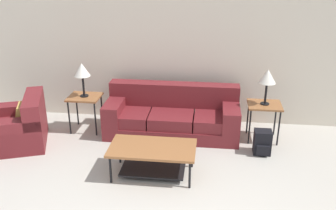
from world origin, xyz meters
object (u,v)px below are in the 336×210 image
at_px(coffee_table, 153,154).
at_px(table_lamp_left, 82,71).
at_px(armchair, 18,127).
at_px(table_lamp_right, 268,77).
at_px(side_table_left, 85,100).
at_px(side_table_right, 264,108).
at_px(couch, 172,117).
at_px(backpack, 262,143).

bearing_deg(coffee_table, table_lamp_left, 136.97).
height_order(armchair, table_lamp_right, table_lamp_right).
relative_size(side_table_left, table_lamp_right, 1.08).
distance_m(armchair, side_table_left, 1.15).
bearing_deg(armchair, side_table_right, 9.16).
height_order(armchair, side_table_left, armchair).
relative_size(couch, side_table_right, 3.54).
bearing_deg(table_lamp_left, side_table_left, 180.00).
xyz_separation_m(coffee_table, backpack, (1.58, 0.79, -0.14)).
bearing_deg(armchair, table_lamp_right, 9.16).
distance_m(coffee_table, side_table_left, 1.89).
xyz_separation_m(side_table_left, table_lamp_right, (3.01, 0.00, 0.52)).
relative_size(armchair, side_table_right, 1.95).
bearing_deg(table_lamp_right, table_lamp_left, 180.00).
bearing_deg(armchair, side_table_left, 34.37).
distance_m(couch, coffee_table, 1.34).
bearing_deg(armchair, couch, 15.77).
distance_m(side_table_right, backpack, 0.62).
distance_m(armchair, coffee_table, 2.39).
relative_size(table_lamp_left, table_lamp_right, 1.00).
distance_m(coffee_table, table_lamp_right, 2.21).
bearing_deg(couch, backpack, -20.64).
distance_m(side_table_right, table_lamp_right, 0.52).
bearing_deg(coffee_table, armchair, 164.25).
xyz_separation_m(armchair, backpack, (3.88, 0.14, -0.10)).
relative_size(couch, backpack, 5.79).
xyz_separation_m(side_table_left, side_table_right, (3.01, 0.00, 0.00)).
height_order(coffee_table, table_lamp_right, table_lamp_right).
bearing_deg(table_lamp_right, couch, 178.00).
height_order(side_table_left, table_lamp_left, table_lamp_left).
height_order(side_table_right, backpack, side_table_right).
relative_size(armchair, table_lamp_right, 2.11).
bearing_deg(backpack, table_lamp_right, 84.16).
bearing_deg(side_table_right, armchair, -170.84).
bearing_deg(couch, side_table_left, -178.00).
distance_m(side_table_left, table_lamp_left, 0.52).
distance_m(couch, side_table_right, 1.53).
bearing_deg(couch, table_lamp_right, -2.00).
relative_size(side_table_right, table_lamp_left, 1.08).
bearing_deg(couch, side_table_right, -2.00).
bearing_deg(backpack, table_lamp_left, 170.50).
xyz_separation_m(couch, side_table_left, (-1.50, -0.05, 0.26)).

